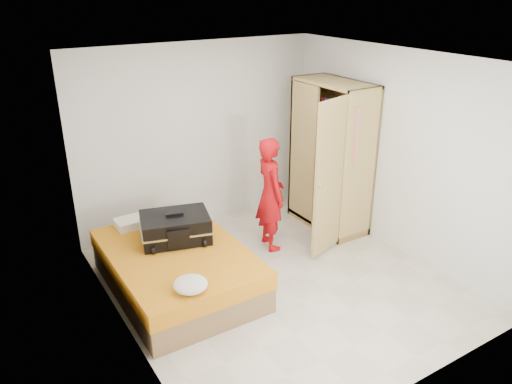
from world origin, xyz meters
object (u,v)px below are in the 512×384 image
person (270,194)px  wardrobe (331,161)px  bed (177,269)px  round_cushion (190,284)px  suitcase (175,228)px

person → wardrobe: bearing=-77.2°
bed → person: (1.47, 0.28, 0.51)m
wardrobe → round_cushion: bearing=-157.1°
bed → wardrobe: size_ratio=0.96×
suitcase → round_cushion: bearing=-90.4°
bed → person: 1.58m
wardrobe → bed: bearing=-172.5°
bed → person: person is taller
person → round_cushion: bearing=133.1°
bed → suitcase: 0.48m
bed → wardrobe: bearing=7.5°
wardrobe → round_cushion: (-2.70, -1.14, -0.43)m
bed → round_cushion: 0.89m
person → round_cushion: person is taller
wardrobe → round_cushion: 2.96m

